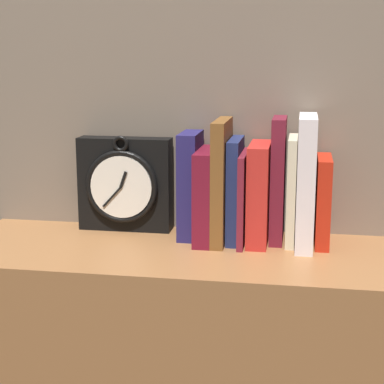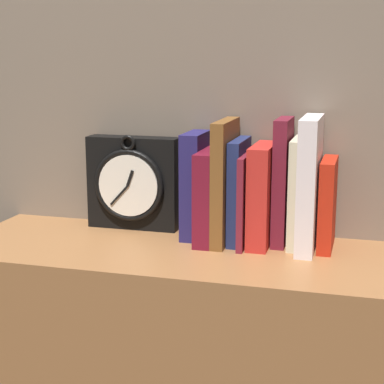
{
  "view_description": "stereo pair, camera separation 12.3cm",
  "coord_description": "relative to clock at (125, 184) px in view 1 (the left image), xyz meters",
  "views": [
    {
      "loc": [
        0.21,
        -1.18,
        1.26
      ],
      "look_at": [
        0.0,
        0.0,
        1.0
      ],
      "focal_mm": 60.0,
      "sensor_mm": 36.0,
      "label": 1
    },
    {
      "loc": [
        0.32,
        -1.16,
        1.26
      ],
      "look_at": [
        0.0,
        0.0,
        1.0
      ],
      "focal_mm": 60.0,
      "sensor_mm": 36.0,
      "label": 2
    }
  ],
  "objects": [
    {
      "name": "wall_back",
      "position": [
        0.17,
        0.07,
        0.31
      ],
      "size": [
        6.0,
        0.05,
        2.6
      ],
      "color": "#756656",
      "rests_on": "ground_plane"
    },
    {
      "name": "clock",
      "position": [
        0.0,
        0.0,
        0.0
      ],
      "size": [
        0.2,
        0.06,
        0.21
      ],
      "color": "black",
      "rests_on": "bookshelf"
    },
    {
      "name": "book_slot0_navy",
      "position": [
        0.15,
        -0.03,
        0.01
      ],
      "size": [
        0.04,
        0.11,
        0.22
      ],
      "color": "navy",
      "rests_on": "bookshelf"
    },
    {
      "name": "book_slot1_maroon",
      "position": [
        0.18,
        -0.05,
        -0.01
      ],
      "size": [
        0.04,
        0.15,
        0.19
      ],
      "color": "maroon",
      "rests_on": "bookshelf"
    },
    {
      "name": "book_slot2_brown",
      "position": [
        0.22,
        -0.05,
        0.02
      ],
      "size": [
        0.03,
        0.15,
        0.25
      ],
      "color": "brown",
      "rests_on": "bookshelf"
    },
    {
      "name": "book_slot3_navy",
      "position": [
        0.24,
        -0.04,
        0.0
      ],
      "size": [
        0.02,
        0.13,
        0.21
      ],
      "color": "navy",
      "rests_on": "bookshelf"
    },
    {
      "name": "book_slot4_maroon",
      "position": [
        0.26,
        -0.05,
        -0.01
      ],
      "size": [
        0.01,
        0.15,
        0.18
      ],
      "color": "maroon",
      "rests_on": "bookshelf"
    },
    {
      "name": "book_slot5_red",
      "position": [
        0.29,
        -0.04,
        -0.0
      ],
      "size": [
        0.04,
        0.14,
        0.2
      ],
      "color": "red",
      "rests_on": "bookshelf"
    },
    {
      "name": "book_slot6_maroon",
      "position": [
        0.33,
        -0.03,
        0.03
      ],
      "size": [
        0.03,
        0.11,
        0.25
      ],
      "color": "maroon",
      "rests_on": "bookshelf"
    },
    {
      "name": "book_slot7_cream",
      "position": [
        0.36,
        -0.03,
        0.01
      ],
      "size": [
        0.02,
        0.12,
        0.22
      ],
      "color": "beige",
      "rests_on": "bookshelf"
    },
    {
      "name": "book_slot8_white",
      "position": [
        0.38,
        -0.05,
        0.03
      ],
      "size": [
        0.03,
        0.16,
        0.26
      ],
      "color": "silver",
      "rests_on": "bookshelf"
    },
    {
      "name": "book_slot9_red",
      "position": [
        0.42,
        -0.03,
        -0.01
      ],
      "size": [
        0.03,
        0.13,
        0.18
      ],
      "color": "red",
      "rests_on": "bookshelf"
    }
  ]
}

